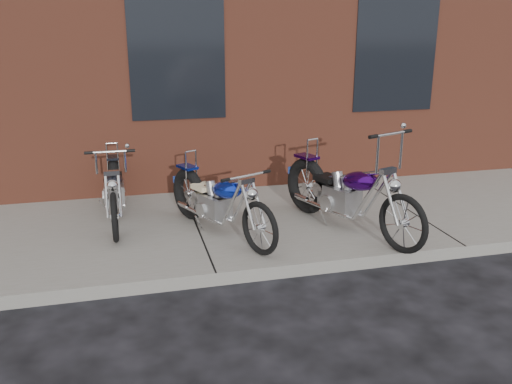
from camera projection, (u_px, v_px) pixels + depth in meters
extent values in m
plane|color=black|center=(217.00, 286.00, 5.76)|extent=(120.00, 120.00, 0.00)
cube|color=gray|center=(196.00, 230.00, 7.12)|extent=(22.00, 3.00, 0.15)
torus|color=black|center=(315.00, 189.00, 7.33)|extent=(0.42, 0.78, 0.78)
torus|color=black|center=(414.00, 228.00, 6.01)|extent=(0.32, 0.68, 0.70)
cube|color=gray|center=(350.00, 202.00, 6.79)|extent=(0.43, 0.51, 0.32)
ellipsoid|color=#32065D|center=(370.00, 184.00, 6.46)|extent=(0.47, 0.65, 0.33)
cube|color=black|center=(336.00, 181.00, 6.95)|extent=(0.35, 0.37, 0.06)
cylinder|color=silver|center=(407.00, 201.00, 6.04)|extent=(0.15, 0.31, 0.58)
cylinder|color=silver|center=(402.00, 136.00, 5.93)|extent=(0.57, 0.24, 0.03)
cylinder|color=silver|center=(320.00, 160.00, 7.14)|extent=(0.03, 0.03, 0.52)
cylinder|color=silver|center=(344.00, 206.00, 7.09)|extent=(0.39, 0.92, 0.05)
torus|color=black|center=(195.00, 196.00, 7.12)|extent=(0.41, 0.69, 0.70)
torus|color=black|center=(268.00, 232.00, 5.99)|extent=(0.32, 0.60, 0.63)
cube|color=gray|center=(222.00, 209.00, 6.66)|extent=(0.41, 0.46, 0.29)
ellipsoid|color=#122CC4|center=(234.00, 193.00, 6.37)|extent=(0.45, 0.59, 0.30)
cube|color=beige|center=(210.00, 189.00, 6.79)|extent=(0.32, 0.34, 0.06)
cylinder|color=silver|center=(261.00, 208.00, 6.01)|extent=(0.15, 0.27, 0.52)
cylinder|color=silver|center=(254.00, 178.00, 6.01)|extent=(0.50, 0.24, 0.03)
cylinder|color=silver|center=(197.00, 171.00, 6.96)|extent=(0.03, 0.03, 0.46)
cylinder|color=silver|center=(220.00, 212.00, 6.93)|extent=(0.40, 0.81, 0.05)
torus|color=black|center=(115.00, 184.00, 7.70)|extent=(0.13, 0.68, 0.67)
torus|color=black|center=(115.00, 221.00, 6.35)|extent=(0.07, 0.61, 0.61)
cube|color=gray|center=(115.00, 197.00, 7.15)|extent=(0.26, 0.38, 0.28)
ellipsoid|color=black|center=(113.00, 183.00, 6.83)|extent=(0.24, 0.52, 0.29)
cube|color=black|center=(114.00, 179.00, 7.32)|extent=(0.23, 0.26, 0.06)
cylinder|color=silver|center=(113.00, 198.00, 6.39)|extent=(0.04, 0.27, 0.51)
cylinder|color=silver|center=(110.00, 154.00, 6.34)|extent=(0.52, 0.03, 0.03)
cylinder|color=silver|center=(113.00, 161.00, 7.53)|extent=(0.02, 0.02, 0.45)
cylinder|color=silver|center=(124.00, 201.00, 7.40)|extent=(0.05, 0.84, 0.04)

